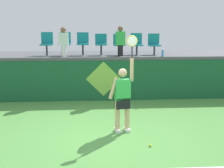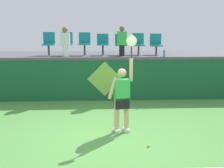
{
  "view_description": "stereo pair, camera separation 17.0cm",
  "coord_description": "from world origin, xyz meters",
  "px_view_note": "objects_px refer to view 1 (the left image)",
  "views": [
    {
      "loc": [
        -0.33,
        -6.88,
        2.78
      ],
      "look_at": [
        0.21,
        1.32,
        1.1
      ],
      "focal_mm": 47.77,
      "sensor_mm": 36.0,
      "label": 1
    },
    {
      "loc": [
        -0.16,
        -6.89,
        2.78
      ],
      "look_at": [
        0.21,
        1.32,
        1.1
      ],
      "focal_mm": 47.77,
      "sensor_mm": 36.0,
      "label": 2
    }
  ],
  "objects_px": {
    "tennis_ball": "(150,145)",
    "stadium_chair_0": "(47,42)",
    "water_bottle": "(163,53)",
    "stadium_chair_6": "(154,43)",
    "stadium_chair_2": "(83,42)",
    "stadium_chair_4": "(119,43)",
    "spectator_1": "(64,41)",
    "stadium_chair_5": "(137,43)",
    "spectator_0": "(120,41)",
    "stadium_chair_3": "(101,43)",
    "stadium_chair_1": "(65,42)",
    "tennis_player": "(123,97)"
  },
  "relations": [
    {
      "from": "stadium_chair_1",
      "to": "spectator_1",
      "type": "relative_size",
      "value": 0.82
    },
    {
      "from": "water_bottle",
      "to": "spectator_1",
      "type": "bearing_deg",
      "value": 176.73
    },
    {
      "from": "water_bottle",
      "to": "stadium_chair_0",
      "type": "relative_size",
      "value": 0.28
    },
    {
      "from": "tennis_ball",
      "to": "stadium_chair_3",
      "type": "bearing_deg",
      "value": 100.75
    },
    {
      "from": "stadium_chair_2",
      "to": "stadium_chair_4",
      "type": "xyz_separation_m",
      "value": [
        1.39,
        -0.0,
        -0.04
      ]
    },
    {
      "from": "spectator_0",
      "to": "stadium_chair_5",
      "type": "bearing_deg",
      "value": 34.78
    },
    {
      "from": "stadium_chair_5",
      "to": "spectator_0",
      "type": "relative_size",
      "value": 0.75
    },
    {
      "from": "stadium_chair_1",
      "to": "spectator_1",
      "type": "xyz_separation_m",
      "value": [
        0.0,
        -0.47,
        0.06
      ]
    },
    {
      "from": "stadium_chair_0",
      "to": "stadium_chair_2",
      "type": "distance_m",
      "value": 1.35
    },
    {
      "from": "stadium_chair_1",
      "to": "stadium_chair_2",
      "type": "distance_m",
      "value": 0.68
    },
    {
      "from": "tennis_player",
      "to": "water_bottle",
      "type": "xyz_separation_m",
      "value": [
        1.8,
        3.38,
        0.76
      ]
    },
    {
      "from": "stadium_chair_5",
      "to": "spectator_0",
      "type": "distance_m",
      "value": 0.82
    },
    {
      "from": "stadium_chair_0",
      "to": "stadium_chair_3",
      "type": "distance_m",
      "value": 2.04
    },
    {
      "from": "stadium_chair_0",
      "to": "stadium_chair_3",
      "type": "xyz_separation_m",
      "value": [
        2.04,
        -0.01,
        -0.02
      ]
    },
    {
      "from": "stadium_chair_2",
      "to": "stadium_chair_3",
      "type": "xyz_separation_m",
      "value": [
        0.69,
        -0.0,
        -0.03
      ]
    },
    {
      "from": "tennis_ball",
      "to": "stadium_chair_5",
      "type": "bearing_deg",
      "value": 85.48
    },
    {
      "from": "tennis_player",
      "to": "tennis_ball",
      "type": "bearing_deg",
      "value": -62.14
    },
    {
      "from": "stadium_chair_0",
      "to": "spectator_1",
      "type": "xyz_separation_m",
      "value": [
        0.67,
        -0.47,
        0.07
      ]
    },
    {
      "from": "stadium_chair_0",
      "to": "stadium_chair_1",
      "type": "distance_m",
      "value": 0.67
    },
    {
      "from": "tennis_ball",
      "to": "stadium_chair_3",
      "type": "height_order",
      "value": "stadium_chair_3"
    },
    {
      "from": "water_bottle",
      "to": "stadium_chair_6",
      "type": "height_order",
      "value": "stadium_chair_6"
    },
    {
      "from": "tennis_player",
      "to": "spectator_1",
      "type": "height_order",
      "value": "spectator_1"
    },
    {
      "from": "water_bottle",
      "to": "stadium_chair_5",
      "type": "bearing_deg",
      "value": 141.92
    },
    {
      "from": "water_bottle",
      "to": "tennis_ball",
      "type": "bearing_deg",
      "value": -106.03
    },
    {
      "from": "stadium_chair_4",
      "to": "spectator_0",
      "type": "distance_m",
      "value": 0.48
    },
    {
      "from": "stadium_chair_2",
      "to": "spectator_0",
      "type": "distance_m",
      "value": 1.46
    },
    {
      "from": "stadium_chair_4",
      "to": "spectator_1",
      "type": "relative_size",
      "value": 0.75
    },
    {
      "from": "stadium_chair_3",
      "to": "stadium_chair_5",
      "type": "xyz_separation_m",
      "value": [
        1.36,
        0.01,
        -0.01
      ]
    },
    {
      "from": "stadium_chair_1",
      "to": "stadium_chair_2",
      "type": "relative_size",
      "value": 1.01
    },
    {
      "from": "spectator_1",
      "to": "tennis_player",
      "type": "bearing_deg",
      "value": -63.46
    },
    {
      "from": "tennis_ball",
      "to": "stadium_chair_0",
      "type": "relative_size",
      "value": 0.08
    },
    {
      "from": "water_bottle",
      "to": "stadium_chair_5",
      "type": "height_order",
      "value": "stadium_chair_5"
    },
    {
      "from": "tennis_player",
      "to": "tennis_ball",
      "type": "distance_m",
      "value": 1.47
    },
    {
      "from": "stadium_chair_3",
      "to": "stadium_chair_4",
      "type": "relative_size",
      "value": 1.01
    },
    {
      "from": "tennis_player",
      "to": "stadium_chair_3",
      "type": "height_order",
      "value": "tennis_player"
    },
    {
      "from": "water_bottle",
      "to": "stadium_chair_4",
      "type": "xyz_separation_m",
      "value": [
        -1.53,
        0.67,
        0.33
      ]
    },
    {
      "from": "tennis_ball",
      "to": "spectator_0",
      "type": "distance_m",
      "value": 5.08
    },
    {
      "from": "stadium_chair_3",
      "to": "spectator_1",
      "type": "xyz_separation_m",
      "value": [
        -1.37,
        -0.46,
        0.09
      ]
    },
    {
      "from": "stadium_chair_1",
      "to": "stadium_chair_4",
      "type": "relative_size",
      "value": 1.09
    },
    {
      "from": "water_bottle",
      "to": "stadium_chair_6",
      "type": "bearing_deg",
      "value": 105.06
    },
    {
      "from": "spectator_0",
      "to": "water_bottle",
      "type": "bearing_deg",
      "value": -7.85
    },
    {
      "from": "stadium_chair_1",
      "to": "stadium_chair_4",
      "type": "xyz_separation_m",
      "value": [
        2.06,
        -0.0,
        -0.04
      ]
    },
    {
      "from": "stadium_chair_4",
      "to": "spectator_0",
      "type": "bearing_deg",
      "value": -90.0
    },
    {
      "from": "stadium_chair_1",
      "to": "spectator_1",
      "type": "bearing_deg",
      "value": -90.0
    },
    {
      "from": "stadium_chair_2",
      "to": "stadium_chair_6",
      "type": "distance_m",
      "value": 2.74
    },
    {
      "from": "tennis_ball",
      "to": "stadium_chair_5",
      "type": "height_order",
      "value": "stadium_chair_5"
    },
    {
      "from": "stadium_chair_3",
      "to": "spectator_0",
      "type": "relative_size",
      "value": 0.73
    },
    {
      "from": "stadium_chair_0",
      "to": "spectator_1",
      "type": "distance_m",
      "value": 0.82
    },
    {
      "from": "stadium_chair_1",
      "to": "spectator_0",
      "type": "height_order",
      "value": "spectator_0"
    },
    {
      "from": "tennis_ball",
      "to": "spectator_0",
      "type": "xyz_separation_m",
      "value": [
        -0.27,
        4.61,
        2.12
      ]
    }
  ]
}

